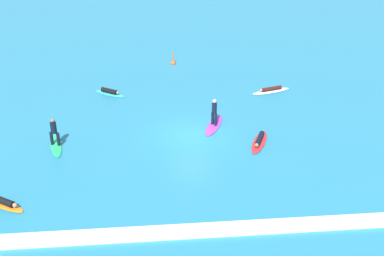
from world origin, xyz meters
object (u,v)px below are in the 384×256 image
(surfer_on_orange_board, at_px, (4,203))
(surfer_on_white_board, at_px, (271,90))
(surfer_on_purple_board, at_px, (214,119))
(surfer_on_red_board, at_px, (259,141))
(surfer_on_green_board, at_px, (55,139))
(surfer_on_teal_board, at_px, (110,92))
(marker_buoy, at_px, (173,62))

(surfer_on_orange_board, distance_m, surfer_on_white_board, 20.91)
(surfer_on_purple_board, xyz_separation_m, surfer_on_orange_board, (-11.46, -7.75, -0.30))
(surfer_on_orange_board, height_order, surfer_on_red_board, surfer_on_orange_board)
(surfer_on_orange_board, xyz_separation_m, surfer_on_green_board, (1.66, 5.93, 0.32))
(surfer_on_purple_board, relative_size, surfer_on_orange_board, 1.30)
(surfer_on_orange_board, relative_size, surfer_on_white_board, 0.77)
(surfer_on_teal_board, height_order, surfer_on_green_board, surfer_on_green_board)
(surfer_on_orange_board, relative_size, surfer_on_green_board, 0.78)
(surfer_on_teal_board, distance_m, surfer_on_orange_board, 14.29)
(surfer_on_teal_board, height_order, surfer_on_red_board, surfer_on_teal_board)
(surfer_on_purple_board, bearing_deg, surfer_on_teal_board, 72.58)
(surfer_on_orange_board, xyz_separation_m, surfer_on_white_board, (16.42, 12.96, -0.04))
(surfer_on_orange_board, relative_size, marker_buoy, 2.23)
(surfer_on_purple_board, distance_m, marker_buoy, 11.98)
(surfer_on_red_board, relative_size, surfer_on_green_board, 0.99)
(surfer_on_red_board, bearing_deg, surfer_on_green_board, -70.05)
(surfer_on_green_board, distance_m, marker_buoy, 15.73)
(surfer_on_teal_board, relative_size, surfer_on_purple_board, 0.79)
(surfer_on_orange_board, xyz_separation_m, marker_buoy, (9.50, 19.56, 0.00))
(surfer_on_teal_board, relative_size, surfer_on_green_board, 0.80)
(marker_buoy, bearing_deg, surfer_on_white_board, -43.67)
(surfer_on_white_board, bearing_deg, surfer_on_orange_board, 20.98)
(surfer_on_teal_board, distance_m, surfer_on_purple_board, 9.10)
(surfer_on_red_board, distance_m, marker_buoy, 15.00)
(surfer_on_teal_board, bearing_deg, surfer_on_red_board, -7.32)
(surfer_on_teal_board, bearing_deg, surfer_on_green_board, -76.00)
(surfer_on_green_board, relative_size, marker_buoy, 2.86)
(surfer_on_teal_board, height_order, surfer_on_orange_board, surfer_on_orange_board)
(surfer_on_purple_board, distance_m, surfer_on_white_board, 7.20)
(surfer_on_purple_board, height_order, surfer_on_green_board, surfer_on_purple_board)
(surfer_on_teal_board, bearing_deg, surfer_on_orange_board, -74.02)
(surfer_on_orange_board, bearing_deg, surfer_on_green_board, 107.74)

